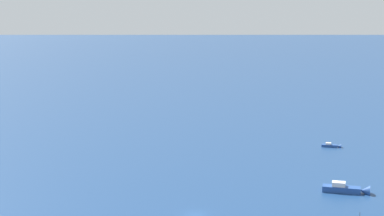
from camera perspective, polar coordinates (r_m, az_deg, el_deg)
The scene contains 3 objects.
ground_plane at distance 122.98m, azimuth 0.34°, elevation -9.76°, with size 2000.00×2000.00×0.00m, color navy.
motorboat_inshore at distance 140.97m, azimuth 14.15°, elevation -7.24°, with size 10.44×4.49×2.94m.
motorboat_offshore at distance 185.61m, azimuth 12.76°, elevation -3.40°, with size 5.75×2.47×1.62m.
Camera 1 is at (51.77, -104.31, 39.54)m, focal length 58.03 mm.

